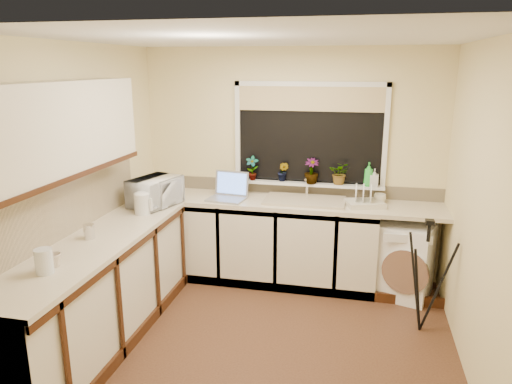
% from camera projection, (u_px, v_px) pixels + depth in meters
% --- Properties ---
extents(floor, '(3.20, 3.20, 0.00)m').
position_uv_depth(floor, '(261.00, 340.00, 4.07)').
color(floor, brown).
rests_on(floor, ground).
extents(ceiling, '(3.20, 3.20, 0.00)m').
position_uv_depth(ceiling, '(262.00, 38.00, 3.45)').
color(ceiling, white).
rests_on(ceiling, ground).
extents(wall_back, '(3.20, 0.00, 3.20)m').
position_uv_depth(wall_back, '(290.00, 164.00, 5.17)').
color(wall_back, beige).
rests_on(wall_back, ground).
extents(wall_front, '(3.20, 0.00, 3.20)m').
position_uv_depth(wall_front, '(198.00, 284.00, 2.34)').
color(wall_front, beige).
rests_on(wall_front, ground).
extents(wall_left, '(0.00, 3.00, 3.00)m').
position_uv_depth(wall_left, '(79.00, 190.00, 4.10)').
color(wall_left, beige).
rests_on(wall_left, ground).
extents(wall_right, '(0.00, 3.00, 3.00)m').
position_uv_depth(wall_right, '(481.00, 215.00, 3.42)').
color(wall_right, beige).
rests_on(wall_right, ground).
extents(base_cabinet_back, '(2.55, 0.60, 0.86)m').
position_uv_depth(base_cabinet_back, '(255.00, 241.00, 5.16)').
color(base_cabinet_back, silver).
rests_on(base_cabinet_back, floor).
extents(base_cabinet_left, '(0.54, 2.40, 0.86)m').
position_uv_depth(base_cabinet_left, '(100.00, 294.00, 3.95)').
color(base_cabinet_left, silver).
rests_on(base_cabinet_left, floor).
extents(worktop_back, '(3.20, 0.60, 0.04)m').
position_uv_depth(worktop_back, '(285.00, 202.00, 4.98)').
color(worktop_back, beige).
rests_on(worktop_back, base_cabinet_back).
extents(worktop_left, '(0.60, 2.40, 0.04)m').
position_uv_depth(worktop_left, '(95.00, 243.00, 3.84)').
color(worktop_left, beige).
rests_on(worktop_left, base_cabinet_left).
extents(upper_cabinet, '(0.28, 1.90, 0.70)m').
position_uv_depth(upper_cabinet, '(56.00, 130.00, 3.49)').
color(upper_cabinet, silver).
rests_on(upper_cabinet, wall_left).
extents(splashback_left, '(0.02, 2.40, 0.45)m').
position_uv_depth(splashback_left, '(60.00, 212.00, 3.84)').
color(splashback_left, beige).
rests_on(splashback_left, wall_left).
extents(splashback_back, '(3.20, 0.02, 0.14)m').
position_uv_depth(splashback_back, '(290.00, 187.00, 5.23)').
color(splashback_back, beige).
rests_on(splashback_back, wall_back).
extents(window_glass, '(1.50, 0.02, 1.00)m').
position_uv_depth(window_glass, '(310.00, 135.00, 5.04)').
color(window_glass, black).
rests_on(window_glass, wall_back).
extents(window_blind, '(1.50, 0.02, 0.25)m').
position_uv_depth(window_blind, '(310.00, 99.00, 4.92)').
color(window_blind, tan).
rests_on(window_blind, wall_back).
extents(windowsill, '(1.60, 0.14, 0.03)m').
position_uv_depth(windowsill, '(308.00, 184.00, 5.12)').
color(windowsill, white).
rests_on(windowsill, wall_back).
extents(sink, '(0.82, 0.46, 0.03)m').
position_uv_depth(sink, '(305.00, 200.00, 4.93)').
color(sink, tan).
rests_on(sink, worktop_back).
extents(faucet, '(0.03, 0.03, 0.24)m').
position_uv_depth(faucet, '(307.00, 186.00, 5.07)').
color(faucet, silver).
rests_on(faucet, worktop_back).
extents(washing_machine, '(0.67, 0.66, 0.76)m').
position_uv_depth(washing_machine, '(403.00, 259.00, 4.81)').
color(washing_machine, white).
rests_on(washing_machine, floor).
extents(laptop, '(0.41, 0.36, 0.28)m').
position_uv_depth(laptop, '(229.00, 192.00, 5.03)').
color(laptop, '#94949B').
rests_on(laptop, worktop_back).
extents(kettle, '(0.15, 0.15, 0.19)m').
position_uv_depth(kettle, '(142.00, 204.00, 4.51)').
color(kettle, silver).
rests_on(kettle, worktop_left).
extents(dish_rack, '(0.42, 0.36, 0.05)m').
position_uv_depth(dish_rack, '(365.00, 204.00, 4.77)').
color(dish_rack, beige).
rests_on(dish_rack, worktop_back).
extents(tripod, '(0.49, 0.49, 1.02)m').
position_uv_depth(tripod, '(425.00, 277.00, 4.10)').
color(tripod, black).
rests_on(tripod, floor).
extents(glass_jug, '(0.12, 0.12, 0.17)m').
position_uv_depth(glass_jug, '(44.00, 261.00, 3.22)').
color(glass_jug, silver).
rests_on(glass_jug, worktop_left).
extents(steel_jar, '(0.09, 0.09, 0.12)m').
position_uv_depth(steel_jar, '(89.00, 232.00, 3.87)').
color(steel_jar, silver).
rests_on(steel_jar, worktop_left).
extents(microwave, '(0.47, 0.58, 0.28)m').
position_uv_depth(microwave, '(155.00, 192.00, 4.77)').
color(microwave, white).
rests_on(microwave, worktop_left).
extents(plant_a, '(0.14, 0.10, 0.26)m').
position_uv_depth(plant_a, '(252.00, 168.00, 5.18)').
color(plant_a, '#999999').
rests_on(plant_a, windowsill).
extents(plant_b, '(0.13, 0.12, 0.21)m').
position_uv_depth(plant_b, '(283.00, 172.00, 5.14)').
color(plant_b, '#999999').
rests_on(plant_b, windowsill).
extents(plant_c, '(0.17, 0.17, 0.27)m').
position_uv_depth(plant_c, '(311.00, 171.00, 5.03)').
color(plant_c, '#999999').
rests_on(plant_c, windowsill).
extents(plant_d, '(0.23, 0.21, 0.24)m').
position_uv_depth(plant_d, '(340.00, 173.00, 5.00)').
color(plant_d, '#999999').
rests_on(plant_d, windowsill).
extents(soap_bottle_green, '(0.11, 0.11, 0.25)m').
position_uv_depth(soap_bottle_green, '(369.00, 174.00, 4.93)').
color(soap_bottle_green, green).
rests_on(soap_bottle_green, windowsill).
extents(soap_bottle_clear, '(0.09, 0.09, 0.18)m').
position_uv_depth(soap_bottle_clear, '(374.00, 178.00, 4.92)').
color(soap_bottle_clear, '#999999').
rests_on(soap_bottle_clear, windowsill).
extents(cup_back, '(0.15, 0.15, 0.10)m').
position_uv_depth(cup_back, '(380.00, 199.00, 4.87)').
color(cup_back, white).
rests_on(cup_back, worktop_back).
extents(cup_left, '(0.13, 0.13, 0.10)m').
position_uv_depth(cup_left, '(54.00, 260.00, 3.33)').
color(cup_left, beige).
rests_on(cup_left, worktop_left).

